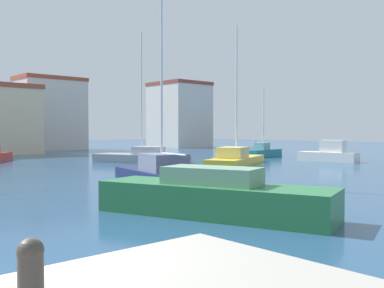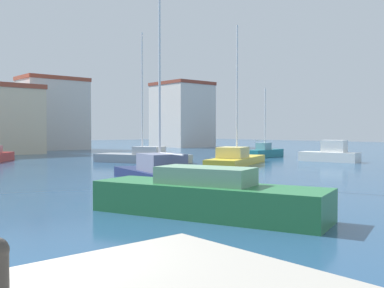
{
  "view_description": "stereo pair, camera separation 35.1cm",
  "coord_description": "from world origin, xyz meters",
  "views": [
    {
      "loc": [
        -1.92,
        -5.66,
        2.59
      ],
      "look_at": [
        19.35,
        18.02,
        1.62
      ],
      "focal_mm": 42.07,
      "sensor_mm": 36.0,
      "label": 1
    },
    {
      "loc": [
        -1.66,
        -5.9,
        2.59
      ],
      "look_at": [
        19.35,
        18.02,
        1.62
      ],
      "focal_mm": 42.07,
      "sensor_mm": 36.0,
      "label": 2
    }
  ],
  "objects": [
    {
      "name": "sailboat_yellow_outer_mooring",
      "position": [
        23.14,
        17.33,
        0.5
      ],
      "size": [
        8.42,
        5.64,
        10.51
      ],
      "color": "gold",
      "rests_on": "water"
    },
    {
      "name": "motorboat_white_distant_east",
      "position": [
        31.34,
        14.37,
        0.63
      ],
      "size": [
        2.43,
        4.97,
        1.78
      ],
      "color": "white",
      "rests_on": "water"
    },
    {
      "name": "sailboat_teal_near_pier",
      "position": [
        32.24,
        22.05,
        0.51
      ],
      "size": [
        5.02,
        2.17,
        6.66
      ],
      "color": "#1E707A",
      "rests_on": "water"
    },
    {
      "name": "motorboat_green_far_left",
      "position": [
        7.57,
        3.94,
        0.58
      ],
      "size": [
        4.27,
        7.5,
        1.48
      ],
      "color": "#28703D",
      "rests_on": "water"
    },
    {
      "name": "water",
      "position": [
        15.0,
        20.0,
        0.0
      ],
      "size": [
        160.0,
        160.0,
        0.0
      ],
      "primitive_type": "plane",
      "color": "navy",
      "rests_on": "ground"
    },
    {
      "name": "warehouse_block",
      "position": [
        23.81,
        50.97,
        4.79
      ],
      "size": [
        8.41,
        5.45,
        9.56
      ],
      "color": "beige",
      "rests_on": "ground"
    },
    {
      "name": "mooring_bollard",
      "position": [
        -0.39,
        -1.88,
        1.37
      ],
      "size": [
        0.23,
        0.23,
        0.63
      ],
      "color": "#38332D",
      "rests_on": "pier_quay"
    },
    {
      "name": "yacht_club",
      "position": [
        43.6,
        48.01,
        5.03
      ],
      "size": [
        7.23,
        8.05,
        10.05
      ],
      "color": "beige",
      "rests_on": "ground"
    },
    {
      "name": "sailboat_grey_distant_north",
      "position": [
        19.27,
        23.89,
        0.48
      ],
      "size": [
        5.5,
        8.17,
        10.43
      ],
      "color": "gray",
      "rests_on": "water"
    },
    {
      "name": "sailboat_navy_center_channel",
      "position": [
        12.14,
        12.25,
        0.54
      ],
      "size": [
        3.96,
        7.66,
        11.88
      ],
      "color": "#19234C",
      "rests_on": "water"
    }
  ]
}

